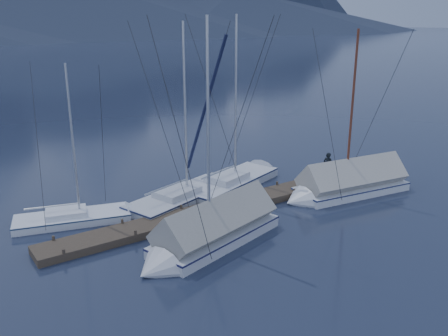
{
  "coord_description": "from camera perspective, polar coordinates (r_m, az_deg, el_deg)",
  "views": [
    {
      "loc": [
        -12.2,
        -15.79,
        8.99
      ],
      "look_at": [
        0.0,
        2.0,
        2.2
      ],
      "focal_mm": 38.0,
      "sensor_mm": 36.0,
      "label": 1
    }
  ],
  "objects": [
    {
      "name": "sailboat_covered_far",
      "position": [
        19.7,
        -2.08,
        -8.1
      ],
      "size": [
        7.48,
        3.9,
        10.06
      ],
      "color": "silver",
      "rests_on": "ground"
    },
    {
      "name": "sailboat_open_mid",
      "position": [
        25.18,
        -3.65,
        -3.06
      ],
      "size": [
        7.71,
        4.22,
        9.82
      ],
      "color": "silver",
      "rests_on": "ground"
    },
    {
      "name": "ground",
      "position": [
        21.89,
        2.98,
        -6.81
      ],
      "size": [
        1000.0,
        1000.0,
        0.0
      ],
      "primitive_type": "plane",
      "color": "black",
      "rests_on": "ground"
    },
    {
      "name": "sailboat_covered_near",
      "position": [
        26.11,
        14.18,
        -2.12
      ],
      "size": [
        7.56,
        3.4,
        9.51
      ],
      "color": "white",
      "rests_on": "ground"
    },
    {
      "name": "sailboat_open_left",
      "position": [
        23.14,
        -15.85,
        -5.72
      ],
      "size": [
        6.25,
        3.26,
        7.95
      ],
      "color": "white",
      "rests_on": "ground"
    },
    {
      "name": "person",
      "position": [
        27.25,
        12.39,
        0.25
      ],
      "size": [
        0.51,
        0.64,
        1.55
      ],
      "primitive_type": "imported",
      "rotation": [
        0.0,
        0.0,
        1.84
      ],
      "color": "black",
      "rests_on": "dock"
    },
    {
      "name": "dock",
      "position": [
        23.33,
        0.0,
        -4.9
      ],
      "size": [
        18.0,
        1.5,
        0.54
      ],
      "color": "#382D23",
      "rests_on": "ground"
    },
    {
      "name": "mooring_posts",
      "position": [
        22.98,
        -1.03,
        -4.62
      ],
      "size": [
        15.12,
        1.52,
        0.35
      ],
      "color": "#382D23",
      "rests_on": "ground"
    },
    {
      "name": "sailboat_open_right",
      "position": [
        27.32,
        2.01,
        -1.36
      ],
      "size": [
        7.98,
        4.52,
        10.18
      ],
      "color": "silver",
      "rests_on": "ground"
    }
  ]
}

